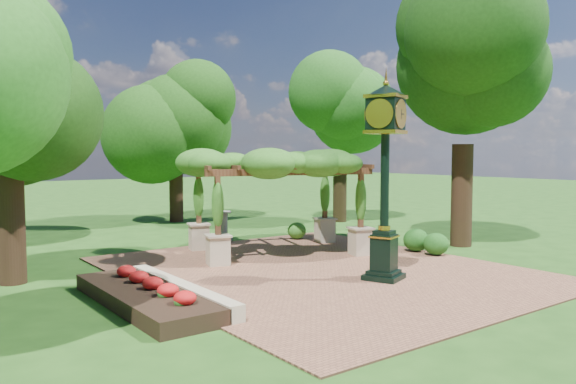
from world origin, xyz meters
TOP-DOWN VIEW (x-y plane):
  - ground at (0.00, 0.00)m, footprint 120.00×120.00m
  - brick_plaza at (0.00, 1.00)m, footprint 10.00×12.00m
  - border_wall at (-4.60, 0.50)m, footprint 0.35×5.00m
  - flower_bed at (-5.50, 0.50)m, footprint 1.50×5.00m
  - pedestal_clock at (0.58, -0.98)m, footprint 1.34×1.34m
  - pergola at (0.72, 4.06)m, footprint 6.32×4.90m
  - sundial at (0.65, 7.54)m, footprint 0.84×0.84m
  - shrub_front at (4.55, 0.45)m, footprint 0.82×0.82m
  - shrub_mid at (4.58, 1.31)m, footprint 1.08×1.08m
  - shrub_back at (3.01, 5.94)m, footprint 0.83×0.83m
  - tree_west_near at (-7.40, 4.59)m, footprint 4.03×4.03m
  - tree_north at (1.86, 14.20)m, footprint 4.54×4.54m
  - tree_east_far at (8.33, 9.33)m, footprint 3.90×3.90m
  - tree_east_near at (6.97, 1.23)m, footprint 5.06×5.06m

SIDE VIEW (x-z plane):
  - ground at x=0.00m, z-range 0.00..0.00m
  - brick_plaza at x=0.00m, z-range 0.00..0.04m
  - flower_bed at x=-5.50m, z-range 0.00..0.36m
  - border_wall at x=-4.60m, z-range 0.00..0.40m
  - shrub_back at x=3.01m, z-range 0.04..0.69m
  - shrub_front at x=4.55m, z-range 0.04..0.77m
  - shrub_mid at x=4.58m, z-range 0.04..0.82m
  - sundial at x=0.65m, z-range -0.07..1.07m
  - pergola at x=0.72m, z-range 1.13..4.63m
  - pedestal_clock at x=0.58m, z-range 0.51..5.76m
  - tree_north at x=1.86m, z-range 1.36..8.62m
  - tree_west_near at x=-7.40m, z-range 1.51..9.64m
  - tree_east_far at x=8.33m, z-range 1.70..10.88m
  - tree_east_near at x=6.97m, z-range 1.79..11.38m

